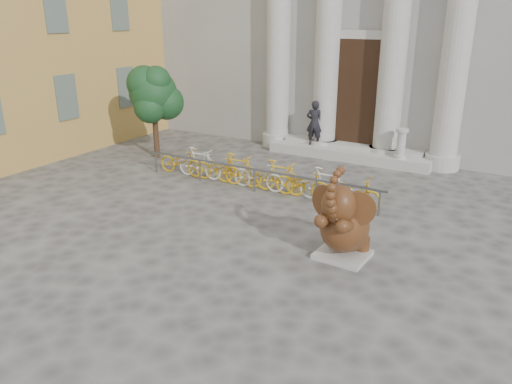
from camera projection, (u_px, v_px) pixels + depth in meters
The scene contains 7 objects.
ground at pixel (197, 262), 10.74m from camera, with size 80.00×80.00×0.00m, color #474442.
entrance_steps at pixel (349, 154), 18.33m from camera, with size 6.00×1.20×0.36m, color #A8A59E.
elephant_statue at pixel (344, 224), 10.69m from camera, with size 1.45×1.63×2.17m.
bike_rack at pixel (258, 173), 15.02m from camera, with size 8.00×0.53×1.00m.
tree at pixel (154, 94), 17.71m from camera, with size 1.93×1.76×3.35m.
pedestrian at pixel (314, 123), 18.57m from camera, with size 0.61×0.40×1.67m, color black.
balustrade_post at pixel (401, 145), 16.96m from camera, with size 0.42×0.42×1.03m.
Camera 1 is at (5.89, -7.67, 5.07)m, focal length 35.00 mm.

